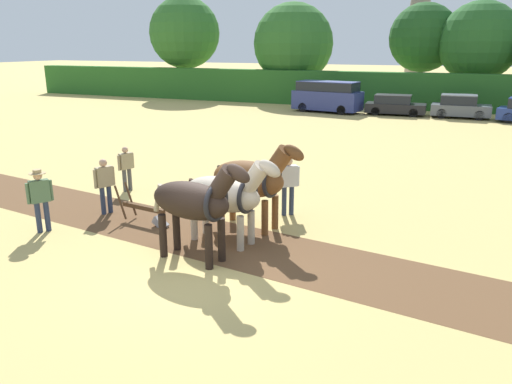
% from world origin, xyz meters
% --- Properties ---
extents(ground_plane, '(240.00, 240.00, 0.00)m').
position_xyz_m(ground_plane, '(0.00, 0.00, 0.00)').
color(ground_plane, tan).
extents(plowed_furrow_strip, '(22.58, 5.57, 0.01)m').
position_xyz_m(plowed_furrow_strip, '(-3.66, 2.19, 0.00)').
color(plowed_furrow_strip, brown).
rests_on(plowed_furrow_strip, ground).
extents(hedgerow, '(71.33, 1.28, 2.78)m').
position_xyz_m(hedgerow, '(0.00, 31.77, 1.39)').
color(hedgerow, '#286023').
rests_on(hedgerow, ground).
extents(tree_far_left, '(6.60, 6.60, 9.21)m').
position_xyz_m(tree_far_left, '(-20.48, 33.89, 5.89)').
color(tree_far_left, brown).
rests_on(tree_far_left, ground).
extents(tree_left, '(6.97, 6.97, 8.41)m').
position_xyz_m(tree_left, '(-9.79, 34.35, 4.92)').
color(tree_left, brown).
rests_on(tree_left, ground).
extents(tree_center_left, '(5.61, 5.61, 8.20)m').
position_xyz_m(tree_center_left, '(0.89, 36.43, 5.38)').
color(tree_center_left, brown).
rests_on(tree_center_left, ground).
extents(tree_center, '(6.18, 6.18, 8.14)m').
position_xyz_m(tree_center, '(5.18, 35.28, 5.04)').
color(tree_center, brown).
rests_on(tree_center, ground).
extents(church_spire, '(2.90, 2.90, 18.85)m').
position_xyz_m(church_spire, '(-2.19, 61.61, 9.86)').
color(church_spire, gray).
rests_on(church_spire, ground).
extents(draft_horse_lead_left, '(2.76, 1.17, 2.50)m').
position_xyz_m(draft_horse_lead_left, '(-0.38, 0.49, 1.42)').
color(draft_horse_lead_left, black).
rests_on(draft_horse_lead_left, ground).
extents(draft_horse_lead_right, '(2.87, 1.19, 2.35)m').
position_xyz_m(draft_horse_lead_right, '(-0.21, 1.72, 1.28)').
color(draft_horse_lead_right, '#B2A38E').
rests_on(draft_horse_lead_right, ground).
extents(draft_horse_trail_left, '(2.85, 1.29, 2.50)m').
position_xyz_m(draft_horse_trail_left, '(-0.04, 2.94, 1.39)').
color(draft_horse_trail_left, brown).
rests_on(draft_horse_trail_left, ground).
extents(plow, '(1.75, 0.56, 1.13)m').
position_xyz_m(plow, '(-2.84, 2.08, 0.32)').
color(plow, '#4C331E').
rests_on(plow, ground).
extents(farmer_at_plow, '(0.37, 0.62, 1.65)m').
position_xyz_m(farmer_at_plow, '(-4.49, 2.37, 0.96)').
color(farmer_at_plow, '#28334C').
rests_on(farmer_at_plow, ground).
extents(farmer_beside_team, '(0.55, 0.48, 1.73)m').
position_xyz_m(farmer_beside_team, '(0.50, 4.34, 1.01)').
color(farmer_beside_team, '#28334C').
rests_on(farmer_beside_team, ground).
extents(farmer_onlooker_left, '(0.43, 0.58, 1.72)m').
position_xyz_m(farmer_onlooker_left, '(-5.04, 0.48, 1.01)').
color(farmer_onlooker_left, '#28334C').
rests_on(farmer_onlooker_left, ground).
extents(farmer_onlooker_right, '(0.33, 0.60, 1.53)m').
position_xyz_m(farmer_onlooker_right, '(-5.41, 4.58, 0.87)').
color(farmer_onlooker_right, '#4C4C4C').
rests_on(farmer_onlooker_right, ground).
extents(parked_van, '(5.24, 2.74, 2.25)m').
position_xyz_m(parked_van, '(-4.71, 27.60, 1.15)').
color(parked_van, navy).
rests_on(parked_van, ground).
extents(parked_car_left, '(4.23, 2.02, 1.41)m').
position_xyz_m(parked_car_left, '(0.13, 28.01, 0.68)').
color(parked_car_left, black).
rests_on(parked_car_left, ground).
extents(parked_car_center_left, '(3.83, 1.86, 1.57)m').
position_xyz_m(parked_car_center_left, '(4.47, 28.18, 0.75)').
color(parked_car_center_left, '#565B66').
rests_on(parked_car_center_left, ground).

